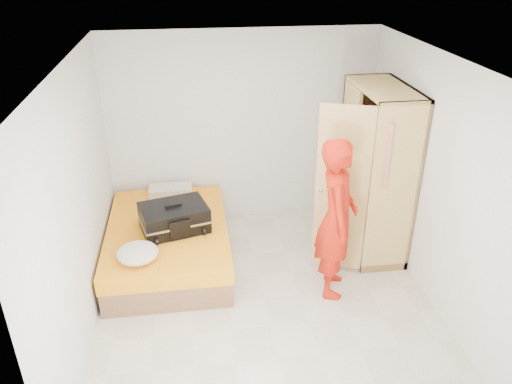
{
  "coord_description": "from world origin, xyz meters",
  "views": [
    {
      "loc": [
        -0.7,
        -4.36,
        3.57
      ],
      "look_at": [
        -0.0,
        0.66,
        1.0
      ],
      "focal_mm": 35.0,
      "sensor_mm": 36.0,
      "label": 1
    }
  ],
  "objects": [
    {
      "name": "bed",
      "position": [
        -1.05,
        0.9,
        0.25
      ],
      "size": [
        1.42,
        2.02,
        0.5
      ],
      "color": "olive",
      "rests_on": "ground"
    },
    {
      "name": "wardrobe",
      "position": [
        1.45,
        0.87,
        1.0
      ],
      "size": [
        1.14,
        1.2,
        2.1
      ],
      "color": "#E6C670",
      "rests_on": "ground"
    },
    {
      "name": "suitcase",
      "position": [
        -0.95,
        0.81,
        0.65
      ],
      "size": [
        0.89,
        0.73,
        0.33
      ],
      "rotation": [
        0.0,
        0.0,
        0.25
      ],
      "color": "black",
      "rests_on": "bed"
    },
    {
      "name": "room",
      "position": [
        0.0,
        0.0,
        1.3
      ],
      "size": [
        4.0,
        4.02,
        2.6
      ],
      "color": "beige",
      "rests_on": "ground"
    },
    {
      "name": "pillow",
      "position": [
        -1.02,
        1.75,
        0.55
      ],
      "size": [
        0.57,
        0.29,
        0.1
      ],
      "primitive_type": "cube",
      "rotation": [
        0.0,
        0.0,
        -0.0
      ],
      "color": "silver",
      "rests_on": "bed"
    },
    {
      "name": "person",
      "position": [
        0.79,
        0.09,
        0.91
      ],
      "size": [
        0.58,
        0.75,
        1.82
      ],
      "primitive_type": "imported",
      "rotation": [
        0.0,
        0.0,
        1.34
      ],
      "color": "red",
      "rests_on": "ground"
    },
    {
      "name": "round_cushion",
      "position": [
        -1.34,
        0.22,
        0.58
      ],
      "size": [
        0.44,
        0.44,
        0.17
      ],
      "primitive_type": "ellipsoid",
      "color": "silver",
      "rests_on": "bed"
    }
  ]
}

